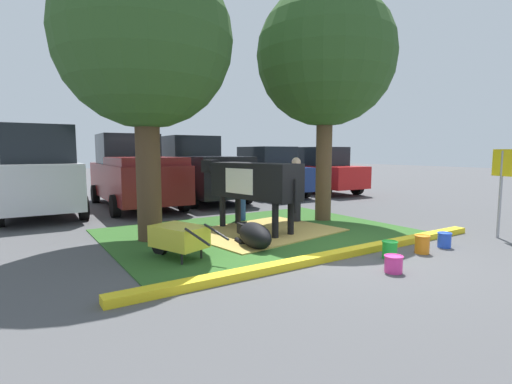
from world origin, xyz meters
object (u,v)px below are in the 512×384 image
object	(u,v)px
shade_tree_right	(326,58)
parking_sign	(502,176)
bucket_orange	(422,244)
suv_black	(39,171)
wheelbarrow	(178,237)
bucket_green	(390,249)
bucket_blue	(444,240)
sedan_blue	(266,172)
shade_tree_left	(145,41)
sedan_red	(319,171)
person_visitor_near	(296,188)
pickup_truck_black	(199,171)
calf_lying	(254,235)
bucket_pink	(394,263)
cow_holstein	(252,181)
person_handler	(241,190)
pickup_truck_maroon	(134,173)

from	to	relation	value
shade_tree_right	parking_sign	bearing A→B (deg)	-64.90
bucket_orange	suv_black	xyz separation A→B (m)	(-5.44, 8.51, 1.10)
wheelbarrow	bucket_green	world-z (taller)	wheelbarrow
parking_sign	bucket_orange	xyz separation A→B (m)	(-2.48, 0.13, -1.15)
wheelbarrow	bucket_blue	distance (m)	4.99
sedan_blue	shade_tree_left	bearing A→B (deg)	-141.12
wheelbarrow	sedan_red	bearing A→B (deg)	35.66
person_visitor_near	pickup_truck_black	distance (m)	5.54
wheelbarrow	bucket_orange	distance (m)	4.33
calf_lying	sedan_blue	bearing A→B (deg)	53.87
bucket_pink	bucket_orange	size ratio (longest dim) A/B	0.88
shade_tree_right	person_visitor_near	bearing A→B (deg)	171.47
parking_sign	bucket_pink	world-z (taller)	parking_sign
cow_holstein	bucket_green	xyz separation A→B (m)	(0.78, -3.19, -1.00)
calf_lying	bucket_blue	distance (m)	3.64
shade_tree_right	person_handler	distance (m)	4.05
cow_holstein	sedan_blue	world-z (taller)	sedan_blue
bucket_green	sedan_blue	xyz separation A→B (m)	(3.51, 8.82, 0.83)
parking_sign	suv_black	bearing A→B (deg)	132.54
person_handler	bucket_orange	xyz separation A→B (m)	(1.07, -4.59, -0.63)
pickup_truck_black	sedan_blue	distance (m)	2.97
parking_sign	sedan_blue	size ratio (longest dim) A/B	0.42
sedan_red	person_visitor_near	bearing A→B (deg)	-136.86
shade_tree_right	sedan_red	distance (m)	7.60
calf_lying	bucket_blue	world-z (taller)	calf_lying
suv_black	pickup_truck_maroon	size ratio (longest dim) A/B	0.85
person_handler	wheelbarrow	world-z (taller)	person_handler
cow_holstein	bucket_blue	world-z (taller)	cow_holstein
shade_tree_left	suv_black	distance (m)	5.79
shade_tree_left	parking_sign	xyz separation A→B (m)	(6.28, -3.78, -2.64)
pickup_truck_black	sedan_red	distance (m)	5.58
pickup_truck_black	calf_lying	bearing A→B (deg)	-106.45
wheelbarrow	pickup_truck_black	xyz separation A→B (m)	(3.61, 7.07, 0.73)
calf_lying	wheelbarrow	xyz separation A→B (m)	(-1.51, 0.03, 0.15)
parking_sign	pickup_truck_black	bearing A→B (deg)	106.27
bucket_blue	person_handler	bearing A→B (deg)	111.60
shade_tree_left	cow_holstein	distance (m)	3.62
parking_sign	bucket_pink	xyz separation A→B (m)	(-3.84, -0.29, -1.19)
calf_lying	bucket_orange	distance (m)	3.06
parking_sign	pickup_truck_maroon	distance (m)	10.27
shade_tree_left	shade_tree_right	bearing A→B (deg)	-2.51
bucket_orange	pickup_truck_maroon	size ratio (longest dim) A/B	0.06
parking_sign	sedan_blue	bearing A→B (deg)	88.32
shade_tree_left	pickup_truck_black	xyz separation A→B (m)	(3.58, 5.45, -2.85)
calf_lying	parking_sign	distance (m)	5.36
person_handler	wheelbarrow	bearing A→B (deg)	-137.11
bucket_green	bucket_orange	world-z (taller)	bucket_orange
person_visitor_near	parking_sign	bearing A→B (deg)	-55.92
bucket_green	suv_black	world-z (taller)	suv_black
sedan_blue	sedan_red	world-z (taller)	same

